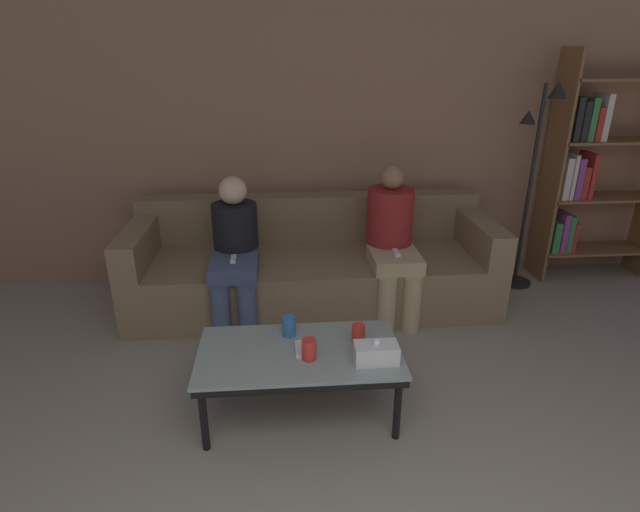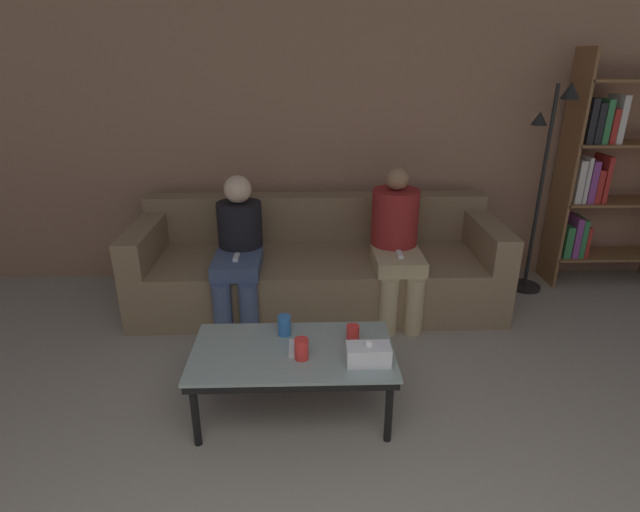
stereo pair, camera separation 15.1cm
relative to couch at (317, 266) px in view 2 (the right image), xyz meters
The scene contains 12 objects.
wall_back 1.15m from the couch, 90.00° to the left, with size 12.00×0.06×2.60m.
couch is the anchor object (origin of this frame).
coffee_table 1.37m from the couch, 96.83° to the right, with size 1.06×0.57×0.40m.
cup_near_left 1.46m from the couch, 94.60° to the right, with size 0.07×0.07×0.11m.
cup_near_right 1.23m from the couch, 99.96° to the right, with size 0.07×0.07×0.12m.
cup_far_center 1.32m from the couch, 83.10° to the right, with size 0.07×0.07×0.10m.
tissue_box 1.52m from the couch, 81.67° to the right, with size 0.22×0.12×0.13m.
game_remote 1.38m from the couch, 96.83° to the right, with size 0.04×0.15×0.02m.
bookshelf 2.45m from the couch, ahead, with size 0.96×0.32×1.90m.
standing_lamp 1.93m from the couch, ahead, with size 0.31×0.26×1.65m.
seated_person_left_end 0.67m from the couch, 158.31° to the right, with size 0.33×0.70×1.04m.
seated_person_mid_left 0.68m from the couch, 19.52° to the right, with size 0.34×0.67×1.10m.
Camera 2 is at (-0.09, -0.02, 1.84)m, focal length 28.00 mm.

